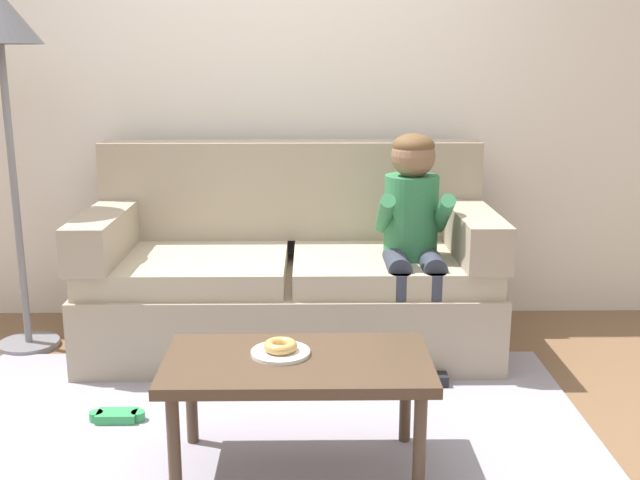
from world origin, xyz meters
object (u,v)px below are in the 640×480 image
(coffee_table, at_px, (298,372))
(person_child, at_px, (413,226))
(floor_lamp, at_px, (0,45))
(couch, at_px, (291,277))
(donut, at_px, (280,346))
(toy_controller, at_px, (117,417))

(coffee_table, bearing_deg, person_child, 62.56)
(person_child, distance_m, floor_lamp, 2.11)
(couch, distance_m, donut, 1.20)
(toy_controller, distance_m, floor_lamp, 1.83)
(person_child, relative_size, floor_lamp, 0.62)
(person_child, distance_m, donut, 1.17)
(donut, distance_m, toy_controller, 0.87)
(couch, height_order, donut, couch)
(couch, bearing_deg, donut, -90.30)
(couch, xyz_separation_m, person_child, (0.59, -0.21, 0.31))
(coffee_table, xyz_separation_m, toy_controller, (-0.74, 0.36, -0.35))
(donut, relative_size, floor_lamp, 0.07)
(person_child, xyz_separation_m, donut, (-0.59, -0.99, -0.21))
(coffee_table, distance_m, floor_lamp, 2.16)
(person_child, bearing_deg, floor_lamp, 174.70)
(couch, xyz_separation_m, donut, (-0.01, -1.20, 0.10))
(coffee_table, height_order, toy_controller, coffee_table)
(toy_controller, bearing_deg, couch, 21.62)
(donut, bearing_deg, floor_lamp, 138.98)
(person_child, height_order, toy_controller, person_child)
(couch, xyz_separation_m, coffee_table, (0.05, -1.24, 0.02))
(couch, distance_m, coffee_table, 1.24)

